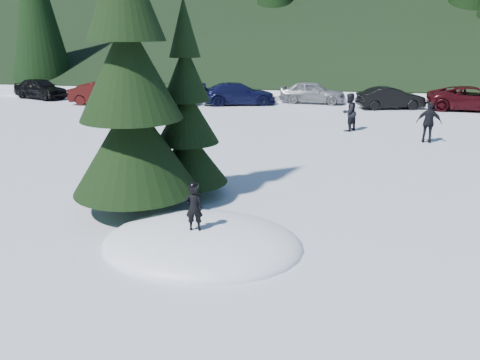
% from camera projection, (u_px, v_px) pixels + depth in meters
% --- Properties ---
extents(ground, '(200.00, 200.00, 0.00)m').
position_uv_depth(ground, '(202.00, 245.00, 10.32)').
color(ground, white).
rests_on(ground, ground).
extents(snow_mound, '(4.48, 3.52, 0.96)m').
position_uv_depth(snow_mound, '(202.00, 245.00, 10.32)').
color(snow_mound, white).
rests_on(snow_mound, ground).
extents(spruce_tall, '(3.20, 3.20, 8.60)m').
position_uv_depth(spruce_tall, '(130.00, 82.00, 11.37)').
color(spruce_tall, '#321F10').
rests_on(spruce_tall, ground).
extents(spruce_short, '(2.20, 2.20, 5.37)m').
position_uv_depth(spruce_short, '(187.00, 123.00, 12.88)').
color(spruce_short, '#321F10').
rests_on(spruce_short, ground).
extents(child_skier, '(0.39, 0.28, 1.00)m').
position_uv_depth(child_skier, '(194.00, 208.00, 9.78)').
color(child_skier, black).
rests_on(child_skier, snow_mound).
extents(adult_0, '(1.06, 1.10, 1.78)m').
position_uv_depth(adult_0, '(349.00, 112.00, 21.94)').
color(adult_0, black).
rests_on(adult_0, ground).
extents(adult_1, '(1.06, 0.59, 1.71)m').
position_uv_depth(adult_1, '(429.00, 123.00, 19.62)').
color(adult_1, black).
rests_on(adult_1, ground).
extents(car_0, '(4.54, 3.12, 1.44)m').
position_uv_depth(car_0, '(40.00, 88.00, 32.71)').
color(car_0, black).
rests_on(car_0, ground).
extents(car_1, '(4.34, 1.71, 1.40)m').
position_uv_depth(car_1, '(103.00, 94.00, 30.08)').
color(car_1, '#320A09').
rests_on(car_1, ground).
extents(car_2, '(5.33, 3.33, 1.37)m').
position_uv_depth(car_2, '(161.00, 94.00, 30.13)').
color(car_2, '#4F5156').
rests_on(car_2, ground).
extents(car_3, '(5.14, 3.16, 1.39)m').
position_uv_depth(car_3, '(238.00, 94.00, 30.05)').
color(car_3, '#0E1134').
rests_on(car_3, ground).
extents(car_4, '(4.38, 2.17, 1.43)m').
position_uv_depth(car_4, '(312.00, 92.00, 30.62)').
color(car_4, gray).
rests_on(car_4, ground).
extents(car_5, '(4.20, 2.38, 1.31)m').
position_uv_depth(car_5, '(391.00, 98.00, 28.40)').
color(car_5, black).
rests_on(car_5, ground).
extents(car_6, '(5.31, 2.86, 1.41)m').
position_uv_depth(car_6, '(472.00, 99.00, 27.76)').
color(car_6, '#3C0B10').
rests_on(car_6, ground).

